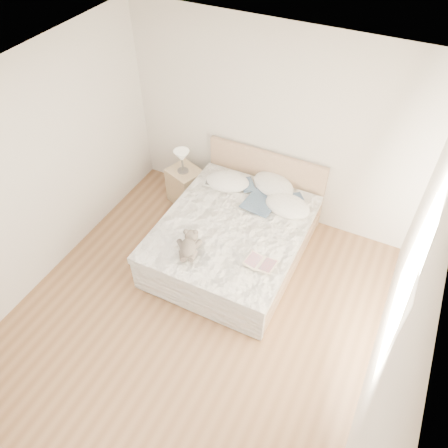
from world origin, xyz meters
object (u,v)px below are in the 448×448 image
(nightstand, at_px, (186,186))
(photo_book, at_px, (215,184))
(childrens_book, at_px, (261,263))
(table_lamp, at_px, (182,157))
(bed, at_px, (235,236))
(teddy_bear, at_px, (188,252))

(nightstand, relative_size, photo_book, 1.96)
(nightstand, relative_size, childrens_book, 1.56)
(table_lamp, distance_m, childrens_book, 2.05)
(bed, bearing_deg, teddy_bear, -107.54)
(nightstand, bearing_deg, teddy_bear, -58.27)
(photo_book, height_order, teddy_bear, teddy_bear)
(photo_book, bearing_deg, table_lamp, 150.23)
(childrens_book, bearing_deg, teddy_bear, -158.64)
(table_lamp, xyz_separation_m, childrens_book, (1.69, -1.15, -0.18))
(table_lamp, height_order, photo_book, table_lamp)
(nightstand, height_order, teddy_bear, teddy_bear)
(bed, xyz_separation_m, table_lamp, (-1.12, 0.62, 0.50))
(nightstand, height_order, table_lamp, table_lamp)
(teddy_bear, bearing_deg, photo_book, 79.67)
(nightstand, distance_m, photo_book, 0.68)
(nightstand, relative_size, table_lamp, 1.60)
(table_lamp, relative_size, photo_book, 1.22)
(childrens_book, distance_m, teddy_bear, 0.84)
(bed, height_order, teddy_bear, bed)
(table_lamp, height_order, teddy_bear, table_lamp)
(bed, relative_size, nightstand, 3.83)
(table_lamp, bearing_deg, bed, -28.91)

